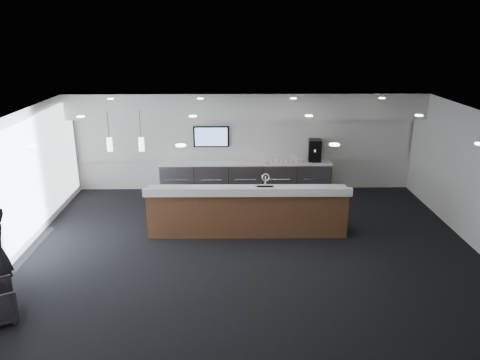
{
  "coord_description": "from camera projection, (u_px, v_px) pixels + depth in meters",
  "views": [
    {
      "loc": [
        -0.42,
        -9.58,
        4.71
      ],
      "look_at": [
        -0.2,
        1.3,
        1.15
      ],
      "focal_mm": 35.0,
      "sensor_mm": 36.0,
      "label": 1
    }
  ],
  "objects": [
    {
      "name": "coffee_machine",
      "position": [
        315.0,
        150.0,
        13.75
      ],
      "size": [
        0.41,
        0.51,
        0.64
      ],
      "rotation": [
        0.0,
        0.0,
        -0.11
      ],
      "color": "black",
      "rests_on": "back_credenza"
    },
    {
      "name": "cup_4",
      "position": [
        282.0,
        161.0,
        13.65
      ],
      "size": [
        0.13,
        0.13,
        0.09
      ],
      "primitive_type": "imported",
      "rotation": [
        0.0,
        0.0,
        2.58
      ],
      "color": "white",
      "rests_on": "back_credenza"
    },
    {
      "name": "pendant_left",
      "position": [
        144.0,
        141.0,
        10.59
      ],
      "size": [
        0.12,
        0.12,
        0.3
      ],
      "primitive_type": "cylinder",
      "color": "#F4E6BE",
      "rests_on": "ceiling"
    },
    {
      "name": "cup_0",
      "position": [
        301.0,
        161.0,
        13.66
      ],
      "size": [
        0.09,
        0.09,
        0.09
      ],
      "primitive_type": "imported",
      "color": "white",
      "rests_on": "back_credenza"
    },
    {
      "name": "right_wall",
      "position": [
        479.0,
        182.0,
        10.2
      ],
      "size": [
        0.02,
        8.0,
        3.0
      ],
      "primitive_type": "cube",
      "color": "silver",
      "rests_on": "ground"
    },
    {
      "name": "window_blinds_wall",
      "position": [
        20.0,
        185.0,
        10.02
      ],
      "size": [
        0.04,
        7.36,
        2.55
      ],
      "primitive_type": "cube",
      "color": "white",
      "rests_on": "left_wall"
    },
    {
      "name": "cup_2",
      "position": [
        291.0,
        161.0,
        13.66
      ],
      "size": [
        0.12,
        0.12,
        0.09
      ],
      "primitive_type": "imported",
      "rotation": [
        0.0,
        0.0,
        1.29
      ],
      "color": "white",
      "rests_on": "back_credenza"
    },
    {
      "name": "cup_1",
      "position": [
        296.0,
        161.0,
        13.66
      ],
      "size": [
        0.13,
        0.13,
        0.09
      ],
      "primitive_type": "imported",
      "rotation": [
        0.0,
        0.0,
        0.65
      ],
      "color": "white",
      "rests_on": "back_credenza"
    },
    {
      "name": "soffit_bulkhead",
      "position": [
        246.0,
        104.0,
        13.12
      ],
      "size": [
        10.0,
        0.9,
        0.7
      ],
      "primitive_type": "cube",
      "color": "silver",
      "rests_on": "back_wall"
    },
    {
      "name": "ground",
      "position": [
        250.0,
        246.0,
        10.57
      ],
      "size": [
        10.0,
        10.0,
        0.0
      ],
      "primitive_type": "plane",
      "color": "black",
      "rests_on": "ground"
    },
    {
      "name": "pendant_right",
      "position": [
        113.0,
        142.0,
        10.58
      ],
      "size": [
        0.12,
        0.12,
        0.3
      ],
      "primitive_type": "cylinder",
      "color": "#F4E6BE",
      "rests_on": "ceiling"
    },
    {
      "name": "ceiling",
      "position": [
        251.0,
        115.0,
        9.64
      ],
      "size": [
        10.0,
        8.0,
        0.02
      ],
      "primitive_type": "cube",
      "color": "black",
      "rests_on": "back_wall"
    },
    {
      "name": "cup_6",
      "position": [
        272.0,
        161.0,
        13.65
      ],
      "size": [
        0.13,
        0.13,
        0.09
      ],
      "primitive_type": "imported",
      "rotation": [
        0.0,
        0.0,
        3.87
      ],
      "color": "white",
      "rests_on": "back_credenza"
    },
    {
      "name": "info_sign_left",
      "position": [
        266.0,
        160.0,
        13.59
      ],
      "size": [
        0.15,
        0.03,
        0.2
      ],
      "primitive_type": "cube",
      "rotation": [
        0.0,
        0.0,
        0.05
      ],
      "color": "silver",
      "rests_on": "back_credenza"
    },
    {
      "name": "left_wall",
      "position": [
        18.0,
        185.0,
        10.01
      ],
      "size": [
        0.02,
        8.0,
        3.0
      ],
      "primitive_type": "cube",
      "color": "silver",
      "rests_on": "ground"
    },
    {
      "name": "back_credenza",
      "position": [
        245.0,
        177.0,
        13.88
      ],
      "size": [
        5.06,
        0.66,
        0.95
      ],
      "color": "gray",
      "rests_on": "ground"
    },
    {
      "name": "service_counter",
      "position": [
        247.0,
        211.0,
        11.08
      ],
      "size": [
        4.75,
        0.85,
        1.49
      ],
      "rotation": [
        0.0,
        0.0,
        -0.01
      ],
      "color": "#51351B",
      "rests_on": "ground"
    },
    {
      "name": "cup_5",
      "position": [
        277.0,
        161.0,
        13.65
      ],
      "size": [
        0.1,
        0.1,
        0.09
      ],
      "primitive_type": "imported",
      "rotation": [
        0.0,
        0.0,
        3.23
      ],
      "color": "white",
      "rests_on": "back_credenza"
    },
    {
      "name": "alcove_panel",
      "position": [
        245.0,
        138.0,
        13.85
      ],
      "size": [
        9.8,
        0.06,
        1.4
      ],
      "primitive_type": "cube",
      "color": "silver",
      "rests_on": "back_wall"
    },
    {
      "name": "back_wall",
      "position": [
        245.0,
        141.0,
        13.91
      ],
      "size": [
        10.0,
        0.02,
        3.0
      ],
      "primitive_type": "cube",
      "color": "silver",
      "rests_on": "ground"
    },
    {
      "name": "ceiling_can_lights",
      "position": [
        251.0,
        116.0,
        9.65
      ],
      "size": [
        7.0,
        5.0,
        0.02
      ],
      "primitive_type": null,
      "color": "white",
      "rests_on": "ceiling"
    },
    {
      "name": "wall_tv",
      "position": [
        211.0,
        137.0,
        13.75
      ],
      "size": [
        1.05,
        0.08,
        0.62
      ],
      "color": "black",
      "rests_on": "back_wall"
    },
    {
      "name": "cup_3",
      "position": [
        287.0,
        161.0,
        13.65
      ],
      "size": [
        0.12,
        0.12,
        0.09
      ],
      "primitive_type": "imported",
      "rotation": [
        0.0,
        0.0,
        1.94
      ],
      "color": "white",
      "rests_on": "back_credenza"
    },
    {
      "name": "info_sign_right",
      "position": [
        293.0,
        158.0,
        13.64
      ],
      "size": [
        0.19,
        0.05,
        0.25
      ],
      "primitive_type": "cube",
      "rotation": [
        0.0,
        0.0,
        -0.15
      ],
      "color": "silver",
      "rests_on": "back_credenza"
    }
  ]
}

